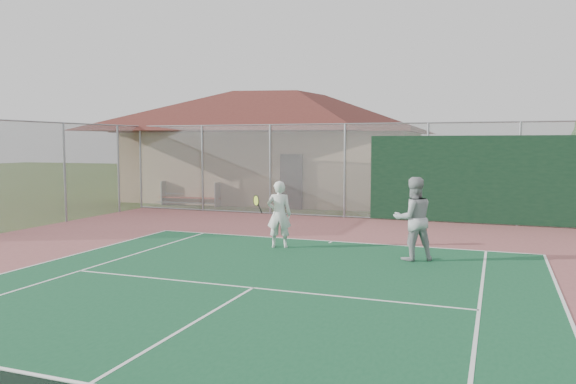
{
  "coord_description": "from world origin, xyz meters",
  "views": [
    {
      "loc": [
        4.34,
        -3.25,
        2.79
      ],
      "look_at": [
        -0.69,
        10.16,
        1.54
      ],
      "focal_mm": 35.0,
      "sensor_mm": 36.0,
      "label": 1
    }
  ],
  "objects_px": {
    "clubhouse": "(281,135)",
    "bleachers": "(195,192)",
    "player_white_front": "(279,215)",
    "player_grey_back": "(413,219)"
  },
  "relations": [
    {
      "from": "clubhouse",
      "to": "bleachers",
      "type": "relative_size",
      "value": 5.07
    },
    {
      "from": "bleachers",
      "to": "player_white_front",
      "type": "height_order",
      "value": "player_white_front"
    },
    {
      "from": "clubhouse",
      "to": "player_white_front",
      "type": "xyz_separation_m",
      "value": [
        4.97,
        -12.88,
        -2.31
      ]
    },
    {
      "from": "player_white_front",
      "to": "player_grey_back",
      "type": "height_order",
      "value": "player_grey_back"
    },
    {
      "from": "player_white_front",
      "to": "bleachers",
      "type": "bearing_deg",
      "value": -64.62
    },
    {
      "from": "bleachers",
      "to": "clubhouse",
      "type": "bearing_deg",
      "value": 53.09
    },
    {
      "from": "bleachers",
      "to": "player_grey_back",
      "type": "distance_m",
      "value": 14.33
    },
    {
      "from": "bleachers",
      "to": "player_grey_back",
      "type": "height_order",
      "value": "player_grey_back"
    },
    {
      "from": "bleachers",
      "to": "player_white_front",
      "type": "distance_m",
      "value": 11.48
    },
    {
      "from": "player_grey_back",
      "to": "player_white_front",
      "type": "bearing_deg",
      "value": -34.4
    }
  ]
}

